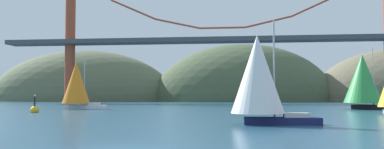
# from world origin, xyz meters

# --- Properties ---
(ground_plane) EXTENTS (360.00, 360.00, 0.00)m
(ground_plane) POSITION_xyz_m (0.00, 0.00, 0.00)
(ground_plane) COLOR navy
(headland_center) EXTENTS (65.80, 44.00, 41.37)m
(headland_center) POSITION_xyz_m (5.00, 135.00, 0.00)
(headland_center) COLOR #4C5B3D
(headland_center) RESTS_ON ground_plane
(headland_left) EXTENTS (71.21, 44.00, 38.28)m
(headland_left) POSITION_xyz_m (-55.00, 135.00, 0.00)
(headland_left) COLOR #5B6647
(headland_left) RESTS_ON ground_plane
(suspension_bridge) EXTENTS (122.36, 6.00, 37.27)m
(suspension_bridge) POSITION_xyz_m (0.00, 95.00, 17.85)
(suspension_bridge) COLOR #A34228
(suspension_bridge) RESTS_ON ground_plane
(sailboat_green_sail) EXTENTS (9.86, 9.75, 9.85)m
(sailboat_green_sail) POSITION_xyz_m (24.94, 52.55, 4.77)
(sailboat_green_sail) COLOR black
(sailboat_green_sail) RESTS_ON ground_plane
(sailboat_white_mainsail) EXTENTS (7.20, 4.41, 8.44)m
(sailboat_white_mainsail) POSITION_xyz_m (6.77, 15.83, 3.88)
(sailboat_white_mainsail) COLOR #191E4C
(sailboat_white_mainsail) RESTS_ON ground_plane
(sailboat_orange_sail) EXTENTS (7.83, 5.45, 8.28)m
(sailboat_orange_sail) POSITION_xyz_m (-22.14, 48.91, 4.23)
(sailboat_orange_sail) COLOR white
(sailboat_orange_sail) RESTS_ON ground_plane
(channel_buoy) EXTENTS (1.10, 1.10, 2.64)m
(channel_buoy) POSITION_xyz_m (-22.16, 34.68, 0.37)
(channel_buoy) COLOR gold
(channel_buoy) RESTS_ON ground_plane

